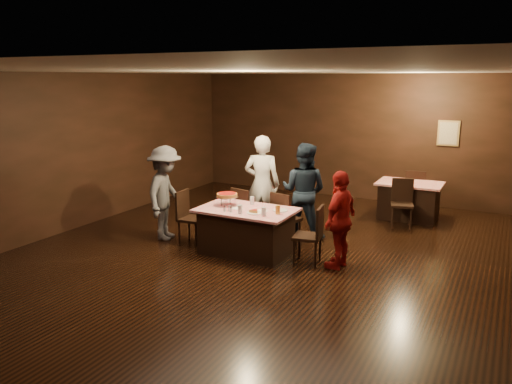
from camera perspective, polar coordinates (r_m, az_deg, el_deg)
room at (r=7.70m, az=0.16°, el=7.26°), size 10.00×10.04×3.02m
main_table at (r=8.40m, az=-1.10°, el=-4.48°), size 1.60×1.00×0.77m
back_table at (r=10.93m, az=17.07°, el=-0.94°), size 1.30×0.90×0.77m
chair_far_left at (r=9.19m, az=-1.06°, el=-2.36°), size 0.51×0.51×0.95m
chair_far_right at (r=8.85m, az=3.51°, el=-2.99°), size 0.51×0.51×0.95m
chair_end_left at (r=8.93m, az=-7.32°, el=-2.92°), size 0.45×0.45×0.95m
chair_end_right at (r=7.93m, az=5.92°, el=-4.94°), size 0.48×0.48×0.95m
chair_back_near at (r=10.24m, az=16.36°, el=-1.29°), size 0.51×0.51×0.95m
chair_back_far at (r=11.49m, az=17.66°, el=0.13°), size 0.49×0.49×0.95m
diner_white_jacket at (r=9.45m, az=0.69°, el=0.91°), size 0.78×0.62×1.86m
diner_navy_hoodie at (r=9.14m, az=5.47°, el=0.12°), size 0.87×0.68×1.76m
diner_grey_knit at (r=9.18m, az=-10.30°, el=-0.12°), size 0.90×1.24×1.72m
diner_red_shirt at (r=7.78m, az=9.60°, el=-3.15°), size 0.49×0.94×1.54m
pizza_stand at (r=8.48m, az=-3.33°, el=-0.36°), size 0.38×0.38×0.22m
plate_with_slice at (r=8.02m, az=-0.16°, el=-2.27°), size 0.25×0.25×0.06m
plate_empty at (r=8.18m, az=2.78°, el=-2.11°), size 0.25×0.25×0.01m
glass_front_left at (r=8.00m, az=-1.83°, el=-1.99°), size 0.08×0.08×0.14m
glass_front_right at (r=7.86m, az=0.89°, el=-2.25°), size 0.08×0.08×0.14m
glass_amber at (r=7.97m, az=2.51°, el=-2.05°), size 0.08×0.08×0.14m
glass_back at (r=8.55m, az=-0.45°, el=-0.99°), size 0.08×0.08×0.14m
condiments at (r=8.13m, az=-3.19°, el=-1.91°), size 0.17×0.10×0.09m
napkin_center at (r=8.16m, az=0.74°, el=-2.17°), size 0.19×0.19×0.01m
napkin_left at (r=8.32m, az=-2.19°, el=-1.88°), size 0.21×0.21×0.01m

